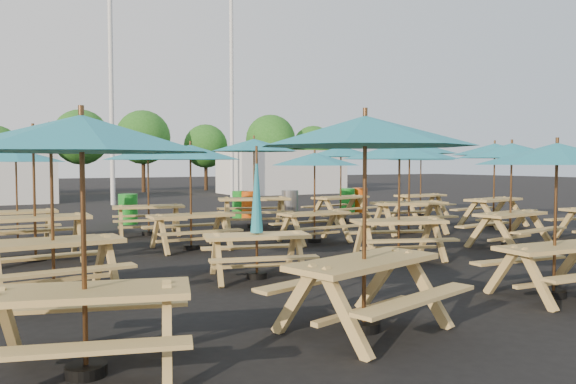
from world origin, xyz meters
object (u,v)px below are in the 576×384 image
picnic_unit_4 (365,141)px  picnic_unit_8 (557,161)px  picnic_unit_2 (33,144)px  waste_bin_4 (347,201)px  picnic_unit_0 (82,146)px  picnic_unit_6 (190,157)px  waste_bin_0 (128,209)px  waste_bin_3 (290,203)px  picnic_unit_5 (257,224)px  picnic_unit_19 (421,159)px  picnic_unit_11 (254,149)px  picnic_unit_1 (51,148)px  waste_bin_2 (241,205)px  picnic_unit_13 (512,156)px  picnic_unit_10 (315,163)px  picnic_unit_7 (148,158)px  picnic_unit_14 (410,152)px  picnic_unit_3 (16,160)px  waste_bin_5 (360,200)px  picnic_unit_9 (399,156)px  picnic_unit_15 (341,155)px  picnic_unit_18 (495,153)px  waste_bin_1 (249,205)px

picnic_unit_4 → picnic_unit_8: picnic_unit_4 is taller
picnic_unit_2 → waste_bin_4: (10.94, 5.52, -1.76)m
picnic_unit_0 → picnic_unit_6: picnic_unit_0 is taller
waste_bin_0 → waste_bin_3: same height
picnic_unit_5 → waste_bin_3: picnic_unit_5 is taller
picnic_unit_2 → picnic_unit_19: picnic_unit_2 is taller
picnic_unit_8 → picnic_unit_11: size_ratio=0.71×
picnic_unit_11 → picnic_unit_0: bearing=-105.1°
picnic_unit_1 → waste_bin_2: size_ratio=2.77×
waste_bin_2 → picnic_unit_6: bearing=-122.7°
picnic_unit_8 → picnic_unit_13: 4.68m
picnic_unit_10 → waste_bin_4: 7.89m
picnic_unit_7 → waste_bin_0: (0.11, 2.86, -1.53)m
picnic_unit_6 → waste_bin_3: 7.75m
picnic_unit_13 → waste_bin_4: bearing=70.6°
picnic_unit_4 → picnic_unit_14: picnic_unit_14 is taller
picnic_unit_10 → picnic_unit_11: picnic_unit_11 is taller
picnic_unit_3 → waste_bin_5: picnic_unit_3 is taller
picnic_unit_19 → picnic_unit_13: bearing=-117.4°
picnic_unit_3 → picnic_unit_14: (9.21, -3.00, 0.22)m
picnic_unit_9 → waste_bin_3: picnic_unit_9 is taller
picnic_unit_0 → picnic_unit_11: picnic_unit_11 is taller
picnic_unit_3 → waste_bin_3: bearing=14.8°
picnic_unit_0 → picnic_unit_2: 6.53m
picnic_unit_15 → waste_bin_0: picnic_unit_15 is taller
picnic_unit_0 → waste_bin_2: 13.98m
picnic_unit_5 → picnic_unit_13: (6.27, 0.30, 1.14)m
picnic_unit_2 → picnic_unit_15: size_ratio=0.89×
picnic_unit_3 → picnic_unit_9: 8.77m
picnic_unit_6 → picnic_unit_13: 6.96m
picnic_unit_11 → waste_bin_0: bearing=155.6°
picnic_unit_7 → picnic_unit_15: size_ratio=0.93×
picnic_unit_6 → picnic_unit_18: 9.20m
picnic_unit_14 → picnic_unit_3: bearing=173.3°
picnic_unit_14 → waste_bin_3: picnic_unit_14 is taller
picnic_unit_8 → picnic_unit_0: bearing=-176.8°
picnic_unit_15 → waste_bin_5: picnic_unit_15 is taller
picnic_unit_10 → picnic_unit_19: picnic_unit_19 is taller
picnic_unit_0 → picnic_unit_5: size_ratio=1.34×
picnic_unit_9 → picnic_unit_13: (3.06, -0.06, 0.04)m
waste_bin_3 → waste_bin_5: same height
picnic_unit_15 → waste_bin_3: size_ratio=3.10×
picnic_unit_7 → picnic_unit_8: picnic_unit_7 is taller
picnic_unit_11 → waste_bin_4: (4.99, 2.58, -1.79)m
picnic_unit_3 → picnic_unit_15: bearing=0.2°
picnic_unit_10 → picnic_unit_11: 3.39m
picnic_unit_7 → waste_bin_3: bearing=35.2°
picnic_unit_4 → picnic_unit_10: bearing=47.5°
picnic_unit_7 → picnic_unit_3: bearing=-172.2°
picnic_unit_15 → waste_bin_1: bearing=120.9°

